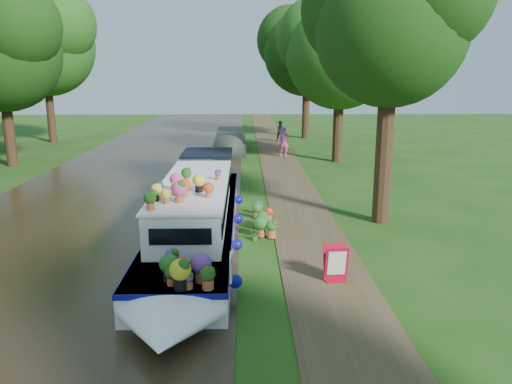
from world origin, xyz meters
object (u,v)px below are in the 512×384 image
object	(u,v)px
plant_boat	(196,216)
sandwich_board	(336,265)
pedestrian_dark	(281,131)
second_boat	(230,142)
pedestrian_pink	(284,142)

from	to	relation	value
plant_boat	sandwich_board	bearing A→B (deg)	-38.36
plant_boat	pedestrian_dark	xyz separation A→B (m)	(4.15, 22.78, -0.05)
sandwich_board	pedestrian_dark	size ratio (longest dim) A/B	0.58
second_boat	pedestrian_pink	xyz separation A→B (m)	(3.32, -2.62, 0.36)
pedestrian_pink	pedestrian_dark	xyz separation A→B (m)	(0.33, 7.02, -0.12)
sandwich_board	plant_boat	bearing A→B (deg)	138.12
plant_boat	second_boat	bearing A→B (deg)	88.44
pedestrian_pink	pedestrian_dark	bearing A→B (deg)	92.06
plant_boat	second_boat	world-z (taller)	plant_boat
sandwich_board	pedestrian_pink	xyz separation A→B (m)	(0.19, 18.63, 0.49)
second_boat	pedestrian_pink	distance (m)	4.24
pedestrian_dark	second_boat	bearing A→B (deg)	-136.70
second_boat	sandwich_board	size ratio (longest dim) A/B	8.06
plant_boat	pedestrian_dark	bearing A→B (deg)	79.68
second_boat	pedestrian_dark	world-z (taller)	pedestrian_dark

